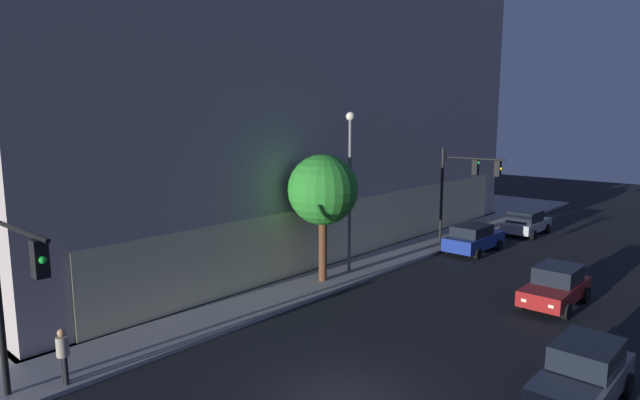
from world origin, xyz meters
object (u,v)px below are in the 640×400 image
Objects in this scene: street_lamp_sidewalk at (350,173)px; sidewalk_tree at (323,190)px; traffic_light_far_corner at (465,179)px; pedestrian_waiting at (63,351)px; modern_building at (233,86)px; car_red at (556,286)px; car_grey at (583,374)px; traffic_light_near_corner at (12,278)px; car_silver at (526,222)px; car_blue at (474,238)px.

sidewalk_tree is (-2.03, -0.02, -0.66)m from street_lamp_sidewalk.
traffic_light_far_corner is 3.45× the size of pedestrian_waiting.
modern_building is 8.63× the size of car_red.
car_grey reaches higher than car_red.
street_lamp_sidewalk is 15.07m from pedestrian_waiting.
pedestrian_waiting is at bearing -141.92° from modern_building.
traffic_light_near_corner is (-18.72, -14.28, -6.11)m from modern_building.
street_lamp_sidewalk is 1.89× the size of car_silver.
modern_building is 16.52m from traffic_light_far_corner.
car_red is at bearing -22.83° from traffic_light_near_corner.
car_blue is at bearing 48.11° from car_red.
modern_building is 21.90m from car_silver.
car_blue is at bearing 36.16° from car_grey.
pedestrian_waiting is 14.82m from car_grey.
pedestrian_waiting reaches higher than car_blue.
modern_building reaches higher than sidewalk_tree.
car_grey reaches higher than car_blue.
street_lamp_sidewalk reaches higher than sidewalk_tree.
street_lamp_sidewalk is at bearing 6.02° from traffic_light_near_corner.
car_silver is (15.02, -3.19, -4.32)m from street_lamp_sidewalk.
car_red is 0.93× the size of car_blue.
traffic_light_far_corner is (6.00, -14.29, -5.72)m from modern_building.
traffic_light_far_corner is 18.06m from car_grey.
sidewalk_tree is at bearing 171.39° from traffic_light_far_corner.
car_blue is 1.06× the size of car_silver.
car_blue reaches higher than car_silver.
traffic_light_far_corner reaches higher than car_silver.
street_lamp_sidewalk reaches higher than traffic_light_near_corner.
traffic_light_far_corner is (24.72, -0.01, 0.39)m from traffic_light_near_corner.
sidewalk_tree is 13.38m from car_grey.
traffic_light_far_corner is 23.59m from pedestrian_waiting.
pedestrian_waiting is at bearing 178.36° from traffic_light_far_corner.
sidewalk_tree is at bearing 6.81° from traffic_light_near_corner.
car_grey is at bearing -155.20° from car_silver.
street_lamp_sidewalk reaches higher than car_silver.
car_silver is (12.13, -15.81, -9.09)m from modern_building.
modern_building reaches higher than car_grey.
car_red is at bearing -75.90° from street_lamp_sidewalk.
traffic_light_far_corner is 1.38× the size of car_grey.
traffic_light_far_corner reaches higher than pedestrian_waiting.
modern_building reaches higher than pedestrian_waiting.
pedestrian_waiting is at bearing -175.48° from sidewalk_tree.
pedestrian_waiting is at bearing 129.04° from car_grey.
car_red is at bearing 23.11° from car_grey.
modern_building is 6.49× the size of traffic_light_near_corner.
modern_building is at bearing 68.73° from sidewalk_tree.
traffic_light_far_corner is 10.61m from car_red.
sidewalk_tree is 10.90m from car_red.
pedestrian_waiting is at bearing -176.02° from street_lamp_sidewalk.
car_grey reaches higher than car_silver.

